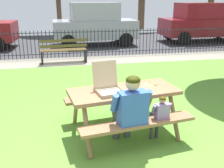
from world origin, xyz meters
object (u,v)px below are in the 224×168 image
adult_at_table (130,108)px  parked_car_center (204,22)px  pizza_slice_on_table (150,84)px  parked_car_left (95,24)px  picnic_table_foreground (124,99)px  pizza_box_open (108,85)px  child_at_table (160,114)px  park_bench_center (64,51)px

adult_at_table → parked_car_center: (6.30, 9.14, 0.35)m
pizza_slice_on_table → parked_car_left: 8.45m
picnic_table_foreground → parked_car_left: (0.62, 8.63, 0.41)m
pizza_box_open → parked_car_center: (6.55, 8.65, 0.12)m
picnic_table_foreground → pizza_slice_on_table: pizza_slice_on_table is taller
picnic_table_foreground → adult_at_table: 0.51m
pizza_box_open → child_at_table: size_ratio=0.67×
pizza_box_open → parked_car_left: (0.89, 8.65, 0.13)m
pizza_box_open → parked_car_center: 10.85m
park_bench_center → parked_car_left: (1.54, 3.37, 0.59)m
pizza_slice_on_table → child_at_table: bearing=-93.8°
pizza_slice_on_table → adult_at_table: 0.88m
picnic_table_foreground → pizza_slice_on_table: (0.51, 0.18, 0.18)m
pizza_slice_on_table → parked_car_center: size_ratio=0.06×
park_bench_center → adult_at_table: bearing=-81.1°
pizza_slice_on_table → child_at_table: (-0.04, -0.65, -0.28)m
pizza_slice_on_table → parked_car_center: bearing=55.7°
pizza_box_open → child_at_table: bearing=-31.4°
pizza_box_open → parked_car_center: parked_car_center is taller
picnic_table_foreground → parked_car_center: (6.28, 8.63, 0.41)m
park_bench_center → parked_car_center: (7.20, 3.37, 0.59)m
parked_car_center → park_bench_center: bearing=-154.9°
picnic_table_foreground → adult_at_table: bearing=-92.7°
pizza_slice_on_table → park_bench_center: (-1.43, 5.08, -0.36)m
pizza_slice_on_table → parked_car_left: (0.11, 8.45, 0.23)m
pizza_box_open → adult_at_table: 0.59m
pizza_box_open → parked_car_center: size_ratio=0.12×
adult_at_table → pizza_box_open: bearing=116.6°
child_at_table → parked_car_center: size_ratio=0.18×
child_at_table → parked_car_left: bearing=89.0°
child_at_table → park_bench_center: park_bench_center is taller
park_bench_center → parked_car_left: 3.76m
picnic_table_foreground → parked_car_center: parked_car_center is taller
child_at_table → pizza_slice_on_table: bearing=86.2°
pizza_box_open → pizza_slice_on_table: bearing=14.2°
pizza_slice_on_table → adult_at_table: bearing=-127.9°
picnic_table_foreground → child_at_table: 0.67m
parked_car_left → parked_car_center: (5.66, -0.00, -0.01)m
picnic_table_foreground → pizza_box_open: size_ratio=3.64×
picnic_table_foreground → adult_at_table: (-0.02, -0.51, 0.06)m
pizza_slice_on_table → child_at_table: 0.70m
picnic_table_foreground → child_at_table: size_ratio=2.44×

